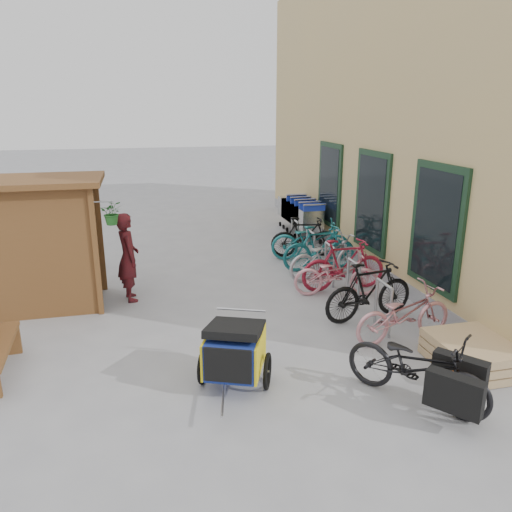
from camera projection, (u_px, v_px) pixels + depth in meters
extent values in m
plane|color=#99999C|center=(247.00, 346.00, 7.84)|extent=(80.00, 80.00, 0.00)
cube|color=tan|center=(461.00, 111.00, 12.46)|extent=(6.00, 13.00, 7.00)
cube|color=#99999C|center=(346.00, 247.00, 12.78)|extent=(0.18, 13.00, 0.30)
cube|color=black|center=(436.00, 228.00, 8.61)|extent=(0.06, 1.50, 2.20)
cube|color=black|center=(435.00, 228.00, 8.61)|extent=(0.02, 1.25, 1.95)
cube|color=black|center=(372.00, 202.00, 10.94)|extent=(0.06, 1.50, 2.20)
cube|color=black|center=(370.00, 202.00, 10.93)|extent=(0.02, 1.25, 1.95)
cube|color=black|center=(330.00, 185.00, 13.27)|extent=(0.06, 1.50, 2.20)
cube|color=black|center=(329.00, 185.00, 13.26)|extent=(0.02, 1.25, 1.95)
cube|color=brown|center=(96.00, 253.00, 8.72)|extent=(0.09, 0.09, 2.30)
cube|color=brown|center=(2.00, 240.00, 9.54)|extent=(0.09, 0.09, 2.30)
cube|color=brown|center=(100.00, 235.00, 9.93)|extent=(0.09, 0.09, 2.30)
cube|color=brown|center=(41.00, 256.00, 8.55)|extent=(1.80, 0.05, 2.30)
cube|color=brown|center=(52.00, 238.00, 9.71)|extent=(1.80, 0.05, 2.30)
cube|color=brown|center=(39.00, 181.00, 8.78)|extent=(2.15, 1.65, 0.10)
cube|color=brown|center=(37.00, 260.00, 9.16)|extent=(1.30, 1.15, 0.04)
cube|color=brown|center=(33.00, 228.00, 8.98)|extent=(1.30, 1.15, 0.04)
cylinder|color=#A5A8AD|center=(102.00, 202.00, 8.50)|extent=(0.36, 0.02, 0.02)
imported|color=#226324|center=(112.00, 213.00, 8.59)|extent=(0.38, 0.33, 0.42)
cylinder|color=#A5A8AD|center=(390.00, 314.00, 8.00)|extent=(0.05, 0.05, 0.84)
cylinder|color=#A5A8AD|center=(376.00, 302.00, 8.46)|extent=(0.05, 0.05, 0.84)
cylinder|color=#A5A8AD|center=(385.00, 284.00, 8.11)|extent=(0.05, 0.50, 0.05)
cylinder|color=#A5A8AD|center=(359.00, 288.00, 9.11)|extent=(0.05, 0.05, 0.84)
cylinder|color=#A5A8AD|center=(348.00, 279.00, 9.58)|extent=(0.05, 0.05, 0.84)
cylinder|color=#A5A8AD|center=(354.00, 262.00, 9.22)|extent=(0.05, 0.50, 0.05)
cylinder|color=#A5A8AD|center=(334.00, 268.00, 10.23)|extent=(0.05, 0.05, 0.84)
cylinder|color=#A5A8AD|center=(325.00, 261.00, 10.70)|extent=(0.05, 0.05, 0.84)
cylinder|color=#A5A8AD|center=(330.00, 245.00, 10.34)|extent=(0.05, 0.50, 0.05)
cylinder|color=#A5A8AD|center=(314.00, 252.00, 11.35)|extent=(0.05, 0.05, 0.84)
cylinder|color=#A5A8AD|center=(307.00, 247.00, 11.81)|extent=(0.05, 0.05, 0.84)
cylinder|color=#A5A8AD|center=(311.00, 232.00, 11.46)|extent=(0.05, 0.50, 0.05)
cylinder|color=#A5A8AD|center=(298.00, 239.00, 12.47)|extent=(0.05, 0.05, 0.84)
cylinder|color=#A5A8AD|center=(292.00, 234.00, 12.93)|extent=(0.05, 0.05, 0.84)
cylinder|color=#A5A8AD|center=(295.00, 221.00, 12.58)|extent=(0.05, 0.50, 0.05)
cube|color=tan|center=(471.00, 363.00, 7.18)|extent=(1.00, 1.20, 0.12)
cube|color=tan|center=(472.00, 354.00, 7.14)|extent=(1.00, 1.20, 0.12)
cube|color=tan|center=(474.00, 345.00, 7.10)|extent=(1.00, 1.20, 0.12)
cube|color=brown|center=(6.00, 342.00, 7.51)|extent=(0.42, 0.09, 0.42)
cube|color=silver|center=(308.00, 218.00, 13.73)|extent=(0.60, 0.93, 0.57)
cube|color=#1A31AE|center=(314.00, 207.00, 13.18)|extent=(0.60, 0.04, 0.20)
cylinder|color=silver|center=(315.00, 205.00, 13.13)|extent=(0.64, 0.04, 0.04)
cylinder|color=black|center=(304.00, 243.00, 13.49)|extent=(0.04, 0.13, 0.13)
cube|color=silver|center=(304.00, 215.00, 14.09)|extent=(0.60, 0.93, 0.57)
cube|color=#1A31AE|center=(310.00, 205.00, 13.54)|extent=(0.60, 0.04, 0.20)
cylinder|color=silver|center=(310.00, 202.00, 13.49)|extent=(0.64, 0.04, 0.04)
cylinder|color=black|center=(299.00, 239.00, 13.85)|extent=(0.04, 0.13, 0.13)
cube|color=silver|center=(299.00, 212.00, 14.45)|extent=(0.60, 0.93, 0.57)
cube|color=#1A31AE|center=(305.00, 202.00, 13.90)|extent=(0.60, 0.04, 0.20)
cylinder|color=silver|center=(305.00, 200.00, 13.84)|extent=(0.64, 0.04, 0.04)
cylinder|color=black|center=(295.00, 236.00, 14.21)|extent=(0.04, 0.13, 0.13)
cube|color=silver|center=(295.00, 210.00, 14.80)|extent=(0.60, 0.93, 0.57)
cube|color=#1A31AE|center=(301.00, 200.00, 14.25)|extent=(0.60, 0.04, 0.20)
cylinder|color=silver|center=(301.00, 197.00, 14.20)|extent=(0.64, 0.04, 0.04)
cylinder|color=black|center=(291.00, 233.00, 14.56)|extent=(0.04, 0.13, 0.13)
cube|color=silver|center=(291.00, 207.00, 15.16)|extent=(0.60, 0.93, 0.57)
cube|color=#1A31AE|center=(297.00, 198.00, 14.61)|extent=(0.60, 0.04, 0.20)
cylinder|color=silver|center=(297.00, 195.00, 14.56)|extent=(0.64, 0.04, 0.04)
cylinder|color=black|center=(287.00, 230.00, 14.92)|extent=(0.04, 0.13, 0.13)
cube|color=#1B3198|center=(235.00, 351.00, 6.62)|extent=(0.92, 1.04, 0.50)
cube|color=yellow|center=(210.00, 349.00, 6.67)|extent=(0.35, 0.81, 0.50)
cube|color=yellow|center=(260.00, 353.00, 6.57)|extent=(0.35, 0.81, 0.50)
cube|color=black|center=(228.00, 366.00, 6.19)|extent=(0.57, 0.26, 0.46)
cube|color=black|center=(235.00, 329.00, 6.58)|extent=(0.97, 1.03, 0.24)
torus|color=black|center=(203.00, 366.00, 6.76)|extent=(0.24, 0.48, 0.50)
torus|color=black|center=(267.00, 371.00, 6.63)|extent=(0.24, 0.48, 0.50)
cylinder|color=#B7B7BC|center=(223.00, 399.00, 6.01)|extent=(0.31, 0.69, 0.03)
cylinder|color=#B7B7BC|center=(241.00, 310.00, 6.95)|extent=(0.65, 0.29, 0.03)
imported|color=black|center=(416.00, 367.00, 6.23)|extent=(1.65, 1.87, 0.98)
cube|color=black|center=(454.00, 393.00, 5.72)|extent=(0.54, 0.63, 0.45)
cube|color=black|center=(459.00, 373.00, 6.15)|extent=(0.54, 0.63, 0.45)
cube|color=#DD5914|center=(457.00, 379.00, 5.92)|extent=(0.20, 0.22, 0.12)
imported|color=maroon|center=(128.00, 257.00, 9.48)|extent=(0.52, 0.69, 1.71)
imported|color=#D18790|center=(404.00, 314.00, 7.90)|extent=(1.81, 0.85, 0.92)
imported|color=black|center=(369.00, 291.00, 8.68)|extent=(1.82, 0.78, 1.06)
imported|color=#D18790|center=(336.00, 274.00, 9.81)|extent=(1.76, 0.93, 0.88)
imported|color=maroon|center=(344.00, 265.00, 10.08)|extent=(1.79, 0.53, 1.07)
imported|color=#A4A4A8|center=(326.00, 256.00, 10.82)|extent=(1.95, 1.10, 0.97)
imported|color=#1B676C|center=(320.00, 248.00, 11.32)|extent=(1.76, 0.53, 1.05)
imported|color=#1B676C|center=(311.00, 240.00, 12.06)|extent=(2.01, 1.10, 1.00)
imported|color=black|center=(305.00, 237.00, 12.34)|extent=(1.73, 0.73, 1.01)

